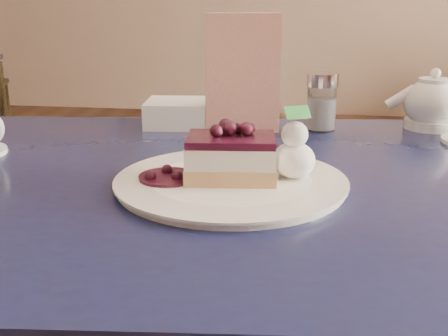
# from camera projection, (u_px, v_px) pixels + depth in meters

# --- Properties ---
(main_table) EXTENTS (1.40, 1.01, 0.82)m
(main_table) POSITION_uv_depth(u_px,v_px,m) (232.00, 226.00, 0.91)
(main_table) COLOR #13183C
(main_table) RESTS_ON ground
(dessert_plate) EXTENTS (0.34, 0.34, 0.01)m
(dessert_plate) POSITION_uv_depth(u_px,v_px,m) (231.00, 183.00, 0.83)
(dessert_plate) COLOR white
(dessert_plate) RESTS_ON main_table
(cheesecake_slice) EXTENTS (0.14, 0.11, 0.07)m
(cheesecake_slice) POSITION_uv_depth(u_px,v_px,m) (231.00, 158.00, 0.82)
(cheesecake_slice) COLOR #D8B57B
(cheesecake_slice) RESTS_ON dessert_plate
(whipped_cream) EXTENTS (0.06, 0.06, 0.06)m
(whipped_cream) POSITION_uv_depth(u_px,v_px,m) (294.00, 160.00, 0.83)
(whipped_cream) COLOR white
(whipped_cream) RESTS_ON dessert_plate
(berry_sauce) EXTENTS (0.09, 0.09, 0.01)m
(berry_sauce) POSITION_uv_depth(u_px,v_px,m) (168.00, 177.00, 0.83)
(berry_sauce) COLOR black
(berry_sauce) RESTS_ON dessert_plate
(tea_set) EXTENTS (0.24, 0.24, 0.11)m
(tea_set) POSITION_uv_depth(u_px,v_px,m) (440.00, 109.00, 1.17)
(tea_set) COLOR white
(tea_set) RESTS_ON main_table
(menu_card) EXTENTS (0.16, 0.05, 0.24)m
(menu_card) POSITION_uv_depth(u_px,v_px,m) (243.00, 73.00, 1.15)
(menu_card) COLOR white
(menu_card) RESTS_ON main_table
(sugar_shaker) EXTENTS (0.07, 0.07, 0.12)m
(sugar_shaker) POSITION_uv_depth(u_px,v_px,m) (322.00, 101.00, 1.18)
(sugar_shaker) COLOR white
(sugar_shaker) RESTS_ON main_table
(napkin_stack) EXTENTS (0.14, 0.14, 0.05)m
(napkin_stack) POSITION_uv_depth(u_px,v_px,m) (177.00, 113.00, 1.23)
(napkin_stack) COLOR white
(napkin_stack) RESTS_ON main_table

